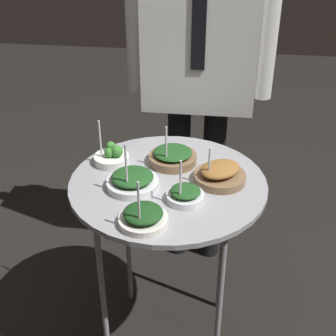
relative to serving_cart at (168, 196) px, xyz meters
The scene contains 8 objects.
serving_cart is the anchor object (origin of this frame).
bowl_spinach_near_rim 0.15m from the serving_cart, 154.44° to the right, with size 0.17×0.17×0.18m.
bowl_spinach_mid_right 0.15m from the serving_cart, 56.83° to the right, with size 0.12×0.12×0.16m.
bowl_spinach_center 0.15m from the serving_cart, 91.35° to the left, with size 0.17×0.17×0.16m.
bowl_spinach_far_rim 0.25m from the serving_cart, 99.74° to the right, with size 0.15×0.15×0.17m.
bowl_roast_back_left 0.19m from the serving_cart, ahead, with size 0.18×0.18×0.14m.
bowl_broccoli_front_left 0.25m from the serving_cart, 156.15° to the left, with size 0.12×0.12×0.17m.
waiter_figure 0.65m from the serving_cart, 84.48° to the left, with size 0.60×0.23×1.63m.
Camera 1 is at (0.17, -1.30, 1.60)m, focal length 50.00 mm.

